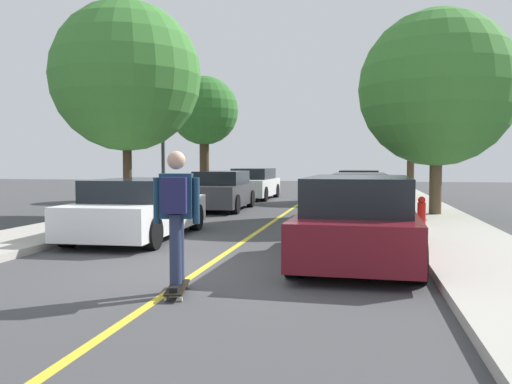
{
  "coord_description": "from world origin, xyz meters",
  "views": [
    {
      "loc": [
        2.41,
        -7.64,
        1.67
      ],
      "look_at": [
        0.05,
        4.32,
        0.99
      ],
      "focal_mm": 37.11,
      "sensor_mm": 36.0,
      "label": 1
    }
  ],
  "objects_px": {
    "parked_car_left_near": "(221,191)",
    "skateboard": "(177,288)",
    "street_tree_right_nearest": "(437,89)",
    "fire_hydrant": "(422,211)",
    "parked_car_left_far": "(253,184)",
    "streetlamp": "(163,117)",
    "parked_car_right_near": "(359,196)",
    "parked_car_right_far": "(360,187)",
    "parked_car_left_nearest": "(139,209)",
    "street_tree_right_near": "(412,110)",
    "street_tree_left_near": "(204,111)",
    "parked_car_right_nearest": "(359,219)",
    "skateboarder": "(176,210)",
    "street_tree_left_nearest": "(126,77)"
  },
  "relations": [
    {
      "from": "parked_car_right_nearest",
      "to": "street_tree_right_nearest",
      "type": "height_order",
      "value": "street_tree_right_nearest"
    },
    {
      "from": "parked_car_left_nearest",
      "to": "streetlamp",
      "type": "relative_size",
      "value": 0.83
    },
    {
      "from": "parked_car_right_far",
      "to": "street_tree_left_nearest",
      "type": "bearing_deg",
      "value": -134.28
    },
    {
      "from": "skateboarder",
      "to": "street_tree_right_near",
      "type": "bearing_deg",
      "value": 76.29
    },
    {
      "from": "parked_car_right_nearest",
      "to": "streetlamp",
      "type": "xyz_separation_m",
      "value": [
        -6.53,
        7.86,
        2.5
      ]
    },
    {
      "from": "parked_car_right_nearest",
      "to": "skateboard",
      "type": "xyz_separation_m",
      "value": [
        -2.23,
        -2.8,
        -0.62
      ]
    },
    {
      "from": "parked_car_left_far",
      "to": "skateboarder",
      "type": "distance_m",
      "value": 17.62
    },
    {
      "from": "parked_car_left_near",
      "to": "skateboarder",
      "type": "bearing_deg",
      "value": -77.72
    },
    {
      "from": "street_tree_right_nearest",
      "to": "parked_car_left_near",
      "type": "bearing_deg",
      "value": 167.7
    },
    {
      "from": "parked_car_left_far",
      "to": "parked_car_left_nearest",
      "type": "bearing_deg",
      "value": -90.01
    },
    {
      "from": "street_tree_left_nearest",
      "to": "streetlamp",
      "type": "relative_size",
      "value": 1.2
    },
    {
      "from": "parked_car_left_nearest",
      "to": "parked_car_right_nearest",
      "type": "relative_size",
      "value": 0.97
    },
    {
      "from": "skateboard",
      "to": "parked_car_left_far",
      "type": "bearing_deg",
      "value": 98.31
    },
    {
      "from": "street_tree_left_nearest",
      "to": "street_tree_left_near",
      "type": "bearing_deg",
      "value": 90.0
    },
    {
      "from": "parked_car_left_near",
      "to": "skateboard",
      "type": "bearing_deg",
      "value": -77.72
    },
    {
      "from": "streetlamp",
      "to": "street_tree_left_near",
      "type": "bearing_deg",
      "value": 94.22
    },
    {
      "from": "parked_car_left_nearest",
      "to": "fire_hydrant",
      "type": "bearing_deg",
      "value": 21.5
    },
    {
      "from": "fire_hydrant",
      "to": "skateboard",
      "type": "relative_size",
      "value": 0.81
    },
    {
      "from": "parked_car_right_near",
      "to": "street_tree_left_near",
      "type": "distance_m",
      "value": 10.66
    },
    {
      "from": "parked_car_right_near",
      "to": "streetlamp",
      "type": "distance_m",
      "value": 7.06
    },
    {
      "from": "parked_car_right_near",
      "to": "parked_car_right_far",
      "type": "relative_size",
      "value": 1.14
    },
    {
      "from": "parked_car_left_near",
      "to": "street_tree_right_near",
      "type": "relative_size",
      "value": 0.73
    },
    {
      "from": "street_tree_right_nearest",
      "to": "street_tree_right_near",
      "type": "bearing_deg",
      "value": 90.0
    },
    {
      "from": "street_tree_right_near",
      "to": "street_tree_left_near",
      "type": "bearing_deg",
      "value": -172.75
    },
    {
      "from": "parked_car_right_nearest",
      "to": "fire_hydrant",
      "type": "height_order",
      "value": "parked_car_right_nearest"
    },
    {
      "from": "parked_car_left_near",
      "to": "parked_car_right_nearest",
      "type": "xyz_separation_m",
      "value": [
        4.78,
        -8.89,
        0.04
      ]
    },
    {
      "from": "parked_car_right_far",
      "to": "streetlamp",
      "type": "bearing_deg",
      "value": -140.47
    },
    {
      "from": "parked_car_left_nearest",
      "to": "parked_car_right_near",
      "type": "height_order",
      "value": "parked_car_right_near"
    },
    {
      "from": "parked_car_left_far",
      "to": "fire_hydrant",
      "type": "height_order",
      "value": "parked_car_left_far"
    },
    {
      "from": "parked_car_left_near",
      "to": "street_tree_left_near",
      "type": "xyz_separation_m",
      "value": [
        -2.22,
        5.34,
        3.32
      ]
    },
    {
      "from": "street_tree_right_nearest",
      "to": "parked_car_right_nearest",
      "type": "bearing_deg",
      "value": -106.79
    },
    {
      "from": "street_tree_right_nearest",
      "to": "street_tree_left_near",
      "type": "bearing_deg",
      "value": 143.31
    },
    {
      "from": "street_tree_right_near",
      "to": "fire_hydrant",
      "type": "bearing_deg",
      "value": -93.72
    },
    {
      "from": "parked_car_left_far",
      "to": "skateboard",
      "type": "height_order",
      "value": "parked_car_left_far"
    },
    {
      "from": "parked_car_right_nearest",
      "to": "street_tree_left_nearest",
      "type": "xyz_separation_m",
      "value": [
        -7.0,
        6.07,
        3.57
      ]
    },
    {
      "from": "parked_car_left_far",
      "to": "streetlamp",
      "type": "xyz_separation_m",
      "value": [
        -1.75,
        -6.73,
        2.51
      ]
    },
    {
      "from": "parked_car_left_near",
      "to": "street_tree_right_nearest",
      "type": "height_order",
      "value": "street_tree_right_nearest"
    },
    {
      "from": "parked_car_left_nearest",
      "to": "street_tree_right_nearest",
      "type": "xyz_separation_m",
      "value": [
        7.0,
        5.5,
        3.2
      ]
    },
    {
      "from": "parked_car_left_near",
      "to": "parked_car_right_nearest",
      "type": "relative_size",
      "value": 0.91
    },
    {
      "from": "street_tree_left_near",
      "to": "street_tree_right_nearest",
      "type": "xyz_separation_m",
      "value": [
        9.22,
        -6.87,
        -0.15
      ]
    },
    {
      "from": "parked_car_left_far",
      "to": "streetlamp",
      "type": "height_order",
      "value": "streetlamp"
    },
    {
      "from": "parked_car_left_nearest",
      "to": "parked_car_right_far",
      "type": "relative_size",
      "value": 1.08
    },
    {
      "from": "parked_car_left_far",
      "to": "street_tree_right_near",
      "type": "bearing_deg",
      "value": 6.58
    },
    {
      "from": "fire_hydrant",
      "to": "parked_car_left_near",
      "type": "bearing_deg",
      "value": 144.02
    },
    {
      "from": "street_tree_right_nearest",
      "to": "fire_hydrant",
      "type": "distance_m",
      "value": 4.58
    },
    {
      "from": "parked_car_right_near",
      "to": "streetlamp",
      "type": "height_order",
      "value": "streetlamp"
    },
    {
      "from": "skateboard",
      "to": "street_tree_right_nearest",
      "type": "bearing_deg",
      "value": 66.33
    },
    {
      "from": "parked_car_right_nearest",
      "to": "parked_car_left_far",
      "type": "bearing_deg",
      "value": 108.11
    },
    {
      "from": "parked_car_right_far",
      "to": "parked_car_left_near",
      "type": "bearing_deg",
      "value": -137.61
    },
    {
      "from": "parked_car_left_far",
      "to": "parked_car_right_near",
      "type": "height_order",
      "value": "parked_car_left_far"
    }
  ]
}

